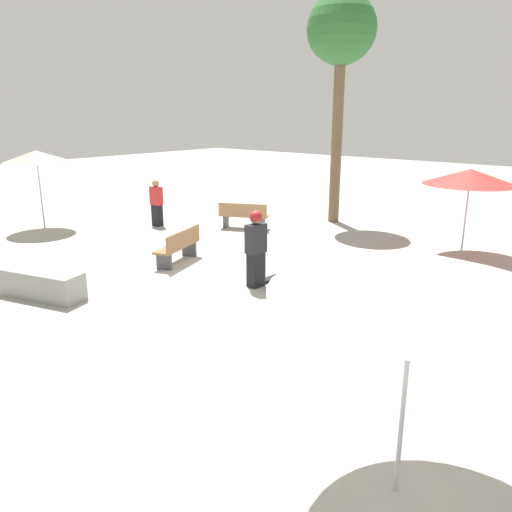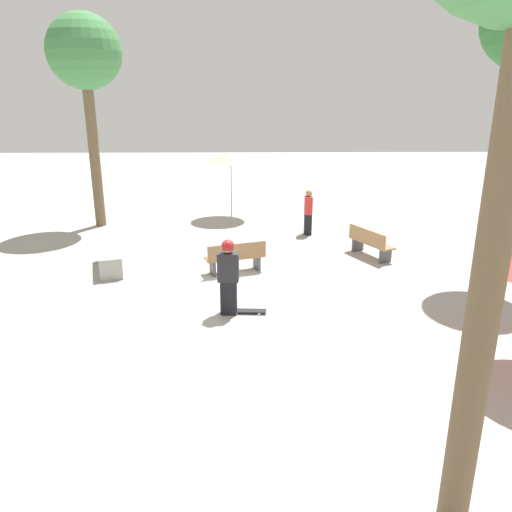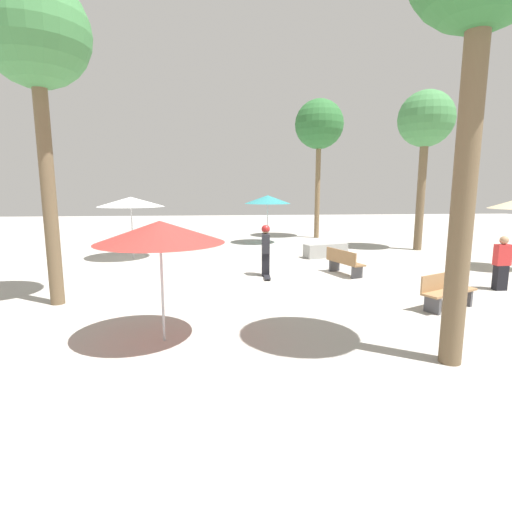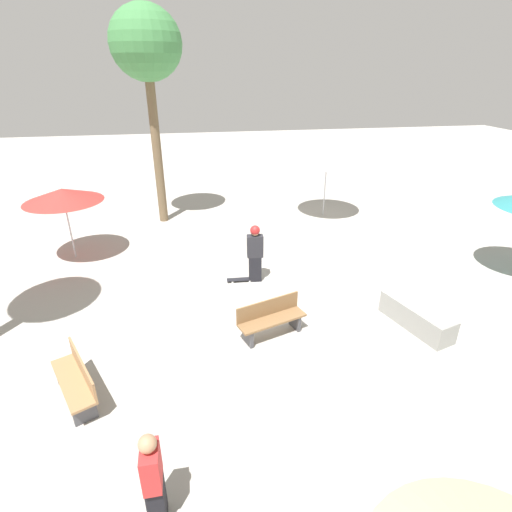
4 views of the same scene
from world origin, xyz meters
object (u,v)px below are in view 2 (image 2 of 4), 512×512
at_px(concrete_ledge, 110,260).
at_px(palm_tree_right, 85,56).
at_px(bystander_watching, 308,212).
at_px(skater_main, 228,274).
at_px(bench_far, 236,258).
at_px(skateboard, 248,311).
at_px(shade_umbrella_tan, 231,157).
at_px(bench_near, 370,243).

bearing_deg(concrete_ledge, palm_tree_right, 18.16).
bearing_deg(bystander_watching, skater_main, 158.41).
xyz_separation_m(skater_main, palm_tree_right, (7.75, 4.93, 4.84)).
bearing_deg(bench_far, skateboard, -101.61).
distance_m(skater_main, shade_umbrella_tan, 9.00).
distance_m(shade_umbrella_tan, bystander_watching, 3.96).
bearing_deg(bystander_watching, concrete_ledge, 120.44).
bearing_deg(skater_main, bench_near, 48.80).
bearing_deg(bench_far, skater_main, -110.75).
bearing_deg(skateboard, skater_main, -176.45).
relative_size(bench_near, bench_far, 0.98).
height_order(skater_main, concrete_ledge, skater_main).
distance_m(concrete_ledge, bystander_watching, 6.80).
xyz_separation_m(skater_main, concrete_ledge, (2.92, 3.35, -0.63)).
height_order(skateboard, bystander_watching, bystander_watching).
height_order(palm_tree_right, bystander_watching, palm_tree_right).
bearing_deg(skateboard, concrete_ledge, 145.56).
distance_m(bench_far, shade_umbrella_tan, 6.55).
relative_size(concrete_ledge, bench_near, 1.18).
bearing_deg(concrete_ledge, bench_near, -82.33).
xyz_separation_m(bench_near, palm_tree_right, (3.84, 8.94, 5.33)).
bearing_deg(bench_far, concrete_ledge, 156.29).
height_order(concrete_ledge, bench_far, bench_far).
xyz_separation_m(bench_far, bystander_watching, (3.79, -2.38, 0.34)).
relative_size(concrete_ledge, shade_umbrella_tan, 0.77).
relative_size(bench_far, palm_tree_right, 0.23).
xyz_separation_m(bench_near, shade_umbrella_tan, (4.97, 4.20, 1.90)).
height_order(skater_main, shade_umbrella_tan, shade_umbrella_tan).
bearing_deg(bystander_watching, skateboard, 161.74).
bearing_deg(bench_far, shade_umbrella_tan, 73.97).
xyz_separation_m(bench_near, bench_far, (-1.30, 3.91, 0.00)).
xyz_separation_m(bench_near, bystander_watching, (2.49, 1.53, 0.34)).
xyz_separation_m(concrete_ledge, shade_umbrella_tan, (5.96, -3.16, 2.05)).
bearing_deg(shade_umbrella_tan, skater_main, -178.78).
height_order(skateboard, bench_near, bench_near).
relative_size(skater_main, bench_far, 1.02).
xyz_separation_m(bench_far, palm_tree_right, (5.14, 5.03, 5.33)).
bearing_deg(skater_main, shade_umbrella_tan, 95.73).
bearing_deg(skater_main, palm_tree_right, 126.97).
xyz_separation_m(shade_umbrella_tan, bystander_watching, (-2.48, -2.66, -1.56)).
xyz_separation_m(skateboard, bench_near, (3.91, -3.59, 0.37)).
bearing_deg(skateboard, palm_tree_right, 127.96).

